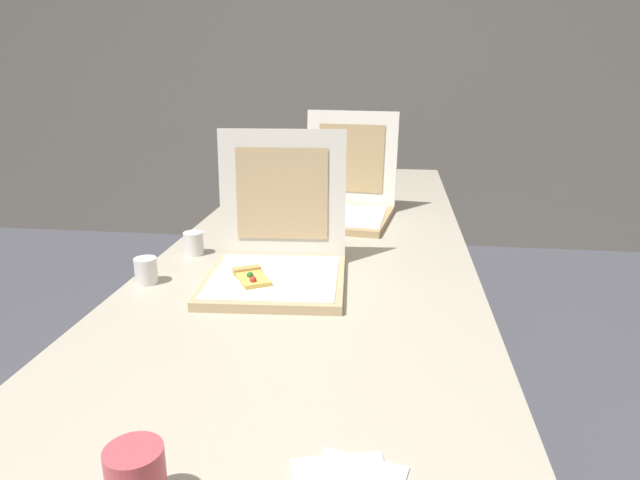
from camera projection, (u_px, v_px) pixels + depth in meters
name	position (u px, v px, depth m)	size (l,w,h in m)	color
wall_back	(366.00, 56.00, 3.80)	(10.00, 0.10, 2.60)	gray
table	(321.00, 254.00, 1.73)	(0.86, 2.49, 0.74)	#BCB29E
pizza_box_front	(276.00, 260.00, 1.39)	(0.36, 0.38, 0.36)	tan
pizza_box_middle	(342.00, 203.00, 1.95)	(0.38, 0.42, 0.35)	tan
cup_white_mid	(249.00, 226.00, 1.75)	(0.05, 0.05, 0.06)	white
cup_white_near_center	(194.00, 243.00, 1.58)	(0.05, 0.05, 0.06)	white
cup_white_far	(286.00, 197.00, 2.12)	(0.05, 0.05, 0.06)	white
cup_white_near_left	(146.00, 271.00, 1.37)	(0.05, 0.05, 0.06)	white
cup_printed_front	(136.00, 480.00, 0.67)	(0.07, 0.07, 0.09)	#D14C56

